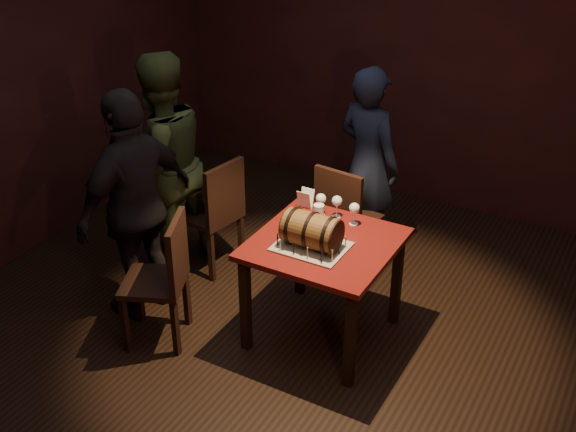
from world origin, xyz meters
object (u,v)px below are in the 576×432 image
at_px(wine_glass_right, 354,209).
at_px(person_back, 368,163).
at_px(wine_glass_mid, 337,202).
at_px(person_left_front, 136,206).
at_px(person_left_rear, 161,165).
at_px(pint_of_ale, 319,215).
at_px(wine_glass_left, 321,200).
at_px(chair_left_rear, 216,210).
at_px(chair_back, 344,216).
at_px(barrel_cake, 312,230).
at_px(pub_table, 324,256).
at_px(chair_left_front, 165,274).

relative_size(wine_glass_right, person_back, 0.10).
height_order(wine_glass_right, person_back, person_back).
height_order(wine_glass_mid, person_left_front, person_left_front).
relative_size(wine_glass_mid, person_left_rear, 0.09).
height_order(pint_of_ale, person_left_rear, person_left_rear).
xyz_separation_m(wine_glass_right, person_left_rear, (-1.58, -0.06, -0.00)).
relative_size(wine_glass_mid, person_back, 0.10).
bearing_deg(wine_glass_mid, wine_glass_right, -14.25).
relative_size(wine_glass_left, person_left_rear, 0.09).
distance_m(chair_left_rear, person_back, 1.24).
distance_m(wine_glass_right, chair_back, 0.64).
relative_size(barrel_cake, person_left_front, 0.25).
xyz_separation_m(barrel_cake, person_left_front, (-1.23, -0.23, -0.04)).
bearing_deg(pub_table, wine_glass_mid, 103.06).
bearing_deg(chair_left_front, person_left_front, 150.88).
bearing_deg(chair_left_rear, wine_glass_right, -3.03).
relative_size(pub_table, barrel_cake, 2.19).
xyz_separation_m(wine_glass_left, wine_glass_right, (0.26, -0.01, 0.00)).
height_order(wine_glass_left, wine_glass_right, same).
relative_size(wine_glass_right, chair_left_rear, 0.17).
bearing_deg(chair_left_front, wine_glass_mid, 47.21).
relative_size(wine_glass_right, person_left_front, 0.10).
bearing_deg(wine_glass_mid, chair_left_rear, 178.62).
distance_m(pint_of_ale, person_left_front, 1.25).
distance_m(chair_back, chair_left_front, 1.48).
xyz_separation_m(barrel_cake, chair_left_rear, (-1.07, 0.47, -0.35)).
relative_size(pint_of_ale, person_back, 0.10).
distance_m(person_back, person_left_rear, 1.61).
bearing_deg(person_back, pint_of_ale, 111.95).
xyz_separation_m(wine_glass_right, person_back, (-0.29, 0.89, -0.08)).
height_order(person_left_rear, person_left_front, person_left_rear).
bearing_deg(person_left_rear, barrel_cake, 95.92).
height_order(wine_glass_right, pint_of_ale, wine_glass_right).
distance_m(wine_glass_mid, person_left_front, 1.37).
relative_size(barrel_cake, chair_left_rear, 0.44).
relative_size(person_back, person_left_front, 0.94).
bearing_deg(pint_of_ale, chair_back, 97.17).
xyz_separation_m(wine_glass_left, wine_glass_mid, (0.11, 0.03, -0.00)).
height_order(chair_left_front, person_left_front, person_left_front).
distance_m(wine_glass_left, wine_glass_right, 0.26).
bearing_deg(chair_left_rear, barrel_cake, -23.75).
bearing_deg(person_left_front, pub_table, 113.05).
distance_m(barrel_cake, chair_left_rear, 1.22).
height_order(chair_back, person_left_front, person_left_front).
bearing_deg(wine_glass_left, person_left_rear, -176.66).
bearing_deg(chair_left_front, wine_glass_left, 50.49).
height_order(barrel_cake, person_left_front, person_left_front).
height_order(wine_glass_left, chair_left_front, chair_left_front).
height_order(pint_of_ale, chair_back, chair_back).
bearing_deg(pub_table, person_left_rear, 171.17).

